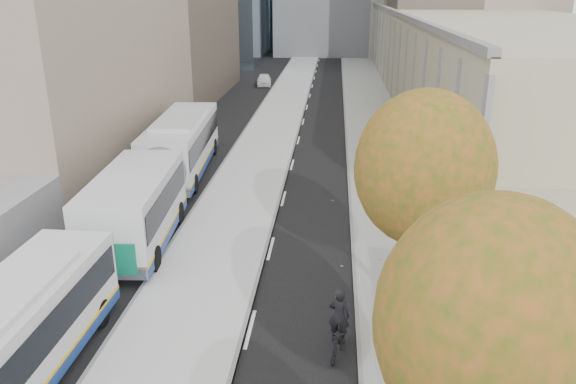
# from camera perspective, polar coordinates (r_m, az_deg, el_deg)

# --- Properties ---
(bus_platform) EXTENTS (4.25, 150.00, 0.15)m
(bus_platform) POSITION_cam_1_polar(r_m,az_deg,el_deg) (39.98, -2.23, 5.07)
(bus_platform) COLOR silver
(bus_platform) RESTS_ON ground
(sidewalk) EXTENTS (4.75, 150.00, 0.08)m
(sidewalk) POSITION_cam_1_polar(r_m,az_deg,el_deg) (39.85, 9.31, 4.71)
(sidewalk) COLOR gray
(sidewalk) RESTS_ON ground
(building_tan) EXTENTS (18.00, 92.00, 8.00)m
(building_tan) POSITION_cam_1_polar(r_m,az_deg,el_deg) (69.21, 17.45, 13.84)
(building_tan) COLOR tan
(building_tan) RESTS_ON ground
(bus_shelter) EXTENTS (1.90, 4.40, 2.53)m
(bus_shelter) POSITION_cam_1_polar(r_m,az_deg,el_deg) (17.17, 20.77, -9.86)
(bus_shelter) COLOR #383A3F
(bus_shelter) RESTS_ON sidewalk
(tree_b) EXTENTS (4.00, 4.00, 6.97)m
(tree_b) POSITION_cam_1_polar(r_m,az_deg,el_deg) (10.27, 19.98, -12.57)
(tree_b) COLOR black
(tree_b) RESTS_ON sidewalk
(tree_c) EXTENTS (4.20, 4.20, 7.28)m
(tree_c) POSITION_cam_1_polar(r_m,az_deg,el_deg) (17.35, 13.64, 2.29)
(tree_c) COLOR black
(tree_c) RESTS_ON sidewalk
(bus_far) EXTENTS (4.07, 19.32, 3.20)m
(bus_far) POSITION_cam_1_polar(r_m,az_deg,el_deg) (29.64, -12.31, 2.62)
(bus_far) COLOR silver
(bus_far) RESTS_ON ground
(cyclist) EXTENTS (0.87, 1.80, 2.22)m
(cyclist) POSITION_cam_1_polar(r_m,az_deg,el_deg) (17.17, 5.15, -13.85)
(cyclist) COLOR black
(cyclist) RESTS_ON ground
(distant_car) EXTENTS (1.96, 4.04, 1.33)m
(distant_car) POSITION_cam_1_polar(r_m,az_deg,el_deg) (64.44, -2.46, 11.32)
(distant_car) COLOR white
(distant_car) RESTS_ON ground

